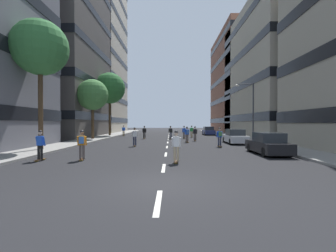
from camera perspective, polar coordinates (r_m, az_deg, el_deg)
The scene contains 27 objects.
ground_plane at distance 32.39m, azimuth 0.07°, elevation -3.13°, with size 142.28×142.28×0.00m, color black.
sidewalk_left at distance 36.79m, azimuth -15.47°, elevation -2.58°, with size 3.04×65.21×0.14m, color gray.
sidewalk_right at distance 36.60m, azimuth 15.79°, elevation -2.60°, with size 3.04×65.21×0.14m, color gray.
lane_markings at distance 34.17m, azimuth 0.10°, elevation -2.92°, with size 0.16×57.20×0.01m.
building_left_mid at distance 43.93m, azimuth -26.27°, elevation 15.41°, with size 15.03×17.89×26.53m.
building_left_far at distance 60.88m, azimuth -18.50°, elevation 16.40°, with size 15.03×18.01×37.10m.
building_right_mid at distance 42.90m, azimuth 26.77°, elevation 11.19°, with size 15.03×22.43×19.86m.
building_right_far at distance 59.10m, azimuth 19.20°, elevation 9.64°, with size 15.03×21.94×22.52m.
parked_car_near at distance 26.31m, azimuth 15.69°, elevation -2.53°, with size 1.82×4.40×1.52m.
parked_car_mid at distance 18.12m, azimuth 22.80°, elevation -4.05°, with size 1.82×4.40×1.52m.
parked_car_far at distance 43.67m, azimuth 9.65°, elevation -1.21°, with size 1.82×4.40×1.52m.
street_tree_near at distance 41.38m, azimuth -13.79°, elevation 8.73°, with size 5.14×5.14×10.40m.
street_tree_mid at distance 22.01m, azimuth -28.23°, elevation 16.07°, with size 4.30×4.30×10.10m.
street_tree_far at distance 32.87m, azimuth -17.58°, elevation 7.08°, with size 4.02×4.02×7.73m.
streetlamp_right at distance 28.29m, azimuth 18.99°, elevation 4.65°, with size 2.13×0.30×6.50m.
skater_0 at distance 33.25m, azimuth 3.87°, elevation -1.33°, with size 0.53×0.90×1.78m.
skater_1 at distance 22.22m, azimuth 12.24°, elevation -2.31°, with size 0.55×0.92×1.78m.
skater_2 at distance 13.16m, azimuth 1.99°, elevation -4.55°, with size 0.55×0.92×1.78m.
skater_3 at distance 32.24m, azimuth 0.61°, elevation -1.39°, with size 0.54×0.91×1.78m.
skater_4 at distance 33.17m, azimuth -5.68°, elevation -1.33°, with size 0.53×0.90×1.78m.
skater_5 at distance 15.67m, azimuth -28.24°, elevation -3.78°, with size 0.55×0.91×1.78m.
skater_6 at distance 22.50m, azimuth -7.98°, elevation -2.34°, with size 0.56×0.92×1.78m.
skater_7 at distance 36.57m, azimuth 5.67°, elevation -1.14°, with size 0.56×0.92×1.78m.
skater_8 at distance 29.19m, azimuth 6.48°, elevation -1.56°, with size 0.55×0.92×1.78m.
skater_9 at distance 40.46m, azimuth -10.56°, elevation -0.96°, with size 0.53×0.90×1.78m.
skater_10 at distance 14.89m, azimuth -19.90°, elevation -3.86°, with size 0.57×0.92×1.78m.
skater_11 at distance 26.78m, azimuth 4.58°, elevation -1.77°, with size 0.57×0.92×1.78m.
Camera 1 is at (0.35, -8.60, 2.21)m, focal length 25.51 mm.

